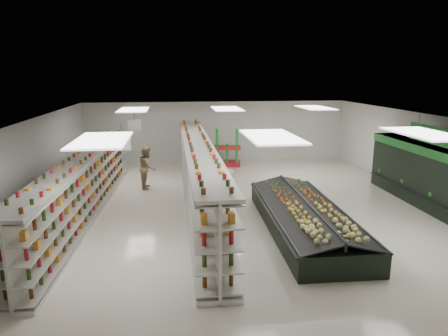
{
  "coord_description": "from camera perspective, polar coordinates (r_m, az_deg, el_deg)",
  "views": [
    {
      "loc": [
        -2.37,
        -13.34,
        4.65
      ],
      "look_at": [
        -0.55,
        0.72,
        1.29
      ],
      "focal_mm": 32.0,
      "sensor_mm": 36.0,
      "label": 1
    }
  ],
  "objects": [
    {
      "name": "wall_left",
      "position": [
        14.45,
        -25.86,
        -0.21
      ],
      "size": [
        0.02,
        16.0,
        3.2
      ],
      "primitive_type": "cube",
      "color": "silver",
      "rests_on": "floor"
    },
    {
      "name": "aisle_sign_far",
      "position": [
        15.53,
        -12.66,
        5.99
      ],
      "size": [
        0.52,
        0.06,
        0.75
      ],
      "color": "white",
      "rests_on": "ceiling"
    },
    {
      "name": "ceiling",
      "position": [
        13.63,
        2.72,
        7.21
      ],
      "size": [
        14.0,
        16.0,
        0.02
      ],
      "primitive_type": "cube",
      "color": "white",
      "rests_on": "wall_back"
    },
    {
      "name": "shopper_background",
      "position": [
        16.79,
        -10.9,
        0.11
      ],
      "size": [
        0.55,
        0.87,
        1.76
      ],
      "primitive_type": "imported",
      "rotation": [
        0.0,
        0.0,
        1.54
      ],
      "color": "#99795E",
      "rests_on": "floor"
    },
    {
      "name": "gondola_left",
      "position": [
        14.0,
        -19.28,
        -2.87
      ],
      "size": [
        1.41,
        11.64,
        2.01
      ],
      "rotation": [
        0.0,
        0.0,
        -0.05
      ],
      "color": "silver",
      "rests_on": "floor"
    },
    {
      "name": "hortifruti_banner",
      "position": [
        14.78,
        28.46,
        3.95
      ],
      "size": [
        0.12,
        3.2,
        0.95
      ],
      "color": "#1C6A26",
      "rests_on": "ceiling"
    },
    {
      "name": "gondola_center",
      "position": [
        14.31,
        -3.69,
        -1.28
      ],
      "size": [
        1.0,
        13.17,
        2.28
      ],
      "rotation": [
        0.0,
        0.0,
        0.0
      ],
      "color": "silver",
      "rests_on": "floor"
    },
    {
      "name": "wall_right",
      "position": [
        16.59,
        27.21,
        1.24
      ],
      "size": [
        0.02,
        16.0,
        3.2
      ],
      "primitive_type": "cube",
      "color": "silver",
      "rests_on": "floor"
    },
    {
      "name": "wall_back",
      "position": [
        21.69,
        -1.02,
        5.24
      ],
      "size": [
        14.0,
        0.02,
        3.2
      ],
      "primitive_type": "cube",
      "color": "silver",
      "rests_on": "floor"
    },
    {
      "name": "wall_front",
      "position": [
        6.59,
        15.13,
        -14.72
      ],
      "size": [
        14.0,
        0.02,
        3.2
      ],
      "primitive_type": "cube",
      "color": "silver",
      "rests_on": "floor"
    },
    {
      "name": "floor",
      "position": [
        14.33,
        2.57,
        -5.62
      ],
      "size": [
        16.0,
        16.0,
        0.0
      ],
      "primitive_type": "plane",
      "color": "beige",
      "rests_on": "ground"
    },
    {
      "name": "produce_island",
      "position": [
        12.43,
        11.43,
        -6.78
      ],
      "size": [
        2.48,
        6.41,
        0.95
      ],
      "rotation": [
        0.0,
        0.0,
        -0.03
      ],
      "color": "black",
      "rests_on": "floor"
    },
    {
      "name": "shopper_main",
      "position": [
        12.75,
        0.74,
        -3.91
      ],
      "size": [
        0.68,
        0.5,
        1.74
      ],
      "primitive_type": "imported",
      "rotation": [
        0.0,
        0.0,
        3.01
      ],
      "color": "silver",
      "rests_on": "floor"
    },
    {
      "name": "soda_endcap",
      "position": [
        20.56,
        0.43,
        2.72
      ],
      "size": [
        1.52,
        1.15,
        1.78
      ],
      "rotation": [
        0.0,
        0.0,
        -0.15
      ],
      "color": "#B01421",
      "rests_on": "floor"
    },
    {
      "name": "aisle_sign_near",
      "position": [
        11.59,
        -14.38,
        3.49
      ],
      "size": [
        0.52,
        0.06,
        0.75
      ],
      "color": "white",
      "rests_on": "ceiling"
    },
    {
      "name": "produce_wall_case",
      "position": [
        15.2,
        28.75,
        -1.3
      ],
      "size": [
        0.93,
        8.0,
        2.2
      ],
      "color": "black",
      "rests_on": "floor"
    }
  ]
}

